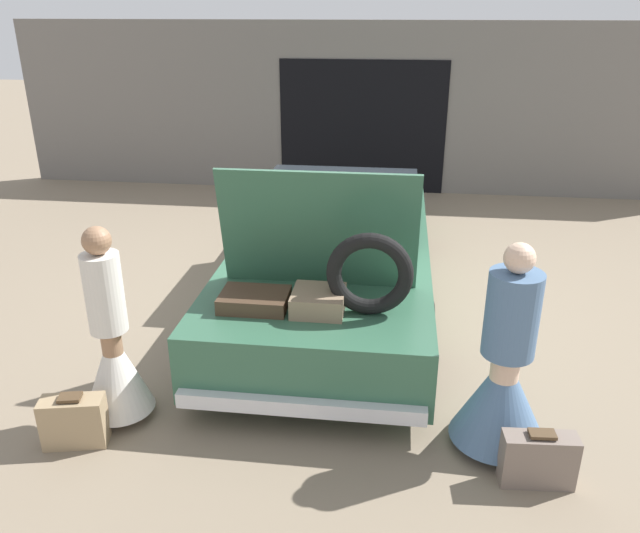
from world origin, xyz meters
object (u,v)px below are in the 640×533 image
object	(u,v)px
car	(336,247)
suitcase_beside_right_person	(538,459)
suitcase_beside_left_person	(74,421)
person_left	(113,353)
person_right	(503,380)

from	to	relation	value
car	suitcase_beside_right_person	size ratio (longest dim) A/B	10.34
suitcase_beside_left_person	car	bearing A→B (deg)	60.30
person_left	person_right	size ratio (longest dim) A/B	0.99
person_left	person_right	bearing A→B (deg)	100.80
person_right	suitcase_beside_right_person	xyz separation A→B (m)	(0.22, -0.38, -0.37)
car	suitcase_beside_left_person	xyz separation A→B (m)	(-1.64, -2.87, -0.36)
car	suitcase_beside_right_person	world-z (taller)	car
person_left	person_right	xyz separation A→B (m)	(2.90, 0.01, -0.01)
suitcase_beside_left_person	person_left	bearing A→B (deg)	63.28
suitcase_beside_left_person	suitcase_beside_right_person	size ratio (longest dim) A/B	0.96
car	suitcase_beside_left_person	distance (m)	3.32
person_left	suitcase_beside_left_person	size ratio (longest dim) A/B	3.27
person_left	person_right	world-z (taller)	person_right
person_right	suitcase_beside_left_person	size ratio (longest dim) A/B	3.29
person_right	suitcase_beside_right_person	distance (m)	0.57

